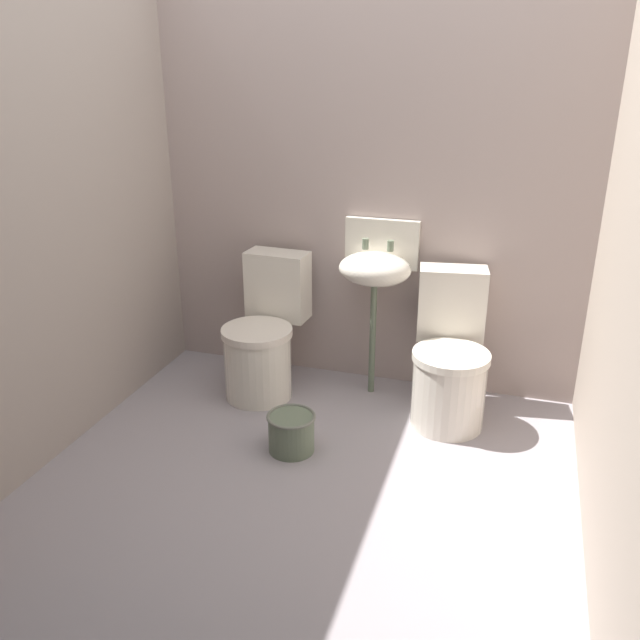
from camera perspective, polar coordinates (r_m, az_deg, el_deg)
ground_plane at (r=3.18m, az=-1.64°, el=-14.39°), size 2.85×2.74×0.08m
wall_back at (r=3.79m, az=4.32°, el=12.06°), size 2.85×0.10×2.40m
wall_left at (r=3.36m, az=-22.54°, el=9.21°), size 0.10×2.54×2.40m
toilet_left at (r=3.83m, az=-4.83°, el=-1.62°), size 0.42×0.61×0.78m
toilet_right at (r=3.59m, az=11.05°, el=-3.62°), size 0.47×0.64×0.78m
sink at (r=3.68m, az=4.82°, el=4.58°), size 0.42×0.35×0.99m
bucket at (r=3.34m, az=-2.47°, el=-9.55°), size 0.24×0.24×0.20m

